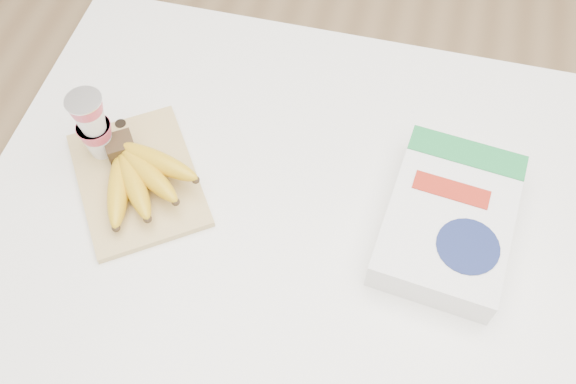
{
  "coord_description": "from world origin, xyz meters",
  "views": [
    {
      "loc": [
        0.0,
        -0.53,
        1.92
      ],
      "look_at": [
        -0.13,
        0.01,
        1.02
      ],
      "focal_mm": 40.0,
      "sensor_mm": 36.0,
      "label": 1
    }
  ],
  "objects_px": {
    "cereal_box": "(449,219)",
    "cutting_board": "(138,179)",
    "bananas": "(138,174)",
    "table": "(342,330)",
    "yogurt_stack": "(93,125)"
  },
  "relations": [
    {
      "from": "bananas",
      "to": "cereal_box",
      "type": "relative_size",
      "value": 0.63
    },
    {
      "from": "cutting_board",
      "to": "bananas",
      "type": "bearing_deg",
      "value": -75.37
    },
    {
      "from": "table",
      "to": "cutting_board",
      "type": "bearing_deg",
      "value": -179.5
    },
    {
      "from": "yogurt_stack",
      "to": "cereal_box",
      "type": "relative_size",
      "value": 0.46
    },
    {
      "from": "table",
      "to": "bananas",
      "type": "xyz_separation_m",
      "value": [
        -0.38,
        -0.01,
        0.53
      ]
    },
    {
      "from": "yogurt_stack",
      "to": "cereal_box",
      "type": "xyz_separation_m",
      "value": [
        0.61,
        -0.0,
        -0.06
      ]
    },
    {
      "from": "cutting_board",
      "to": "yogurt_stack",
      "type": "xyz_separation_m",
      "value": [
        -0.08,
        0.04,
        0.08
      ]
    },
    {
      "from": "table",
      "to": "bananas",
      "type": "bearing_deg",
      "value": -178.07
    },
    {
      "from": "table",
      "to": "cutting_board",
      "type": "distance_m",
      "value": 0.64
    },
    {
      "from": "cutting_board",
      "to": "yogurt_stack",
      "type": "height_order",
      "value": "yogurt_stack"
    },
    {
      "from": "yogurt_stack",
      "to": "table",
      "type": "bearing_deg",
      "value": -4.08
    },
    {
      "from": "cereal_box",
      "to": "cutting_board",
      "type": "bearing_deg",
      "value": -170.11
    },
    {
      "from": "yogurt_stack",
      "to": "cereal_box",
      "type": "bearing_deg",
      "value": -0.32
    },
    {
      "from": "cutting_board",
      "to": "bananas",
      "type": "xyz_separation_m",
      "value": [
        0.01,
        -0.01,
        0.03
      ]
    },
    {
      "from": "table",
      "to": "cereal_box",
      "type": "distance_m",
      "value": 0.54
    }
  ]
}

